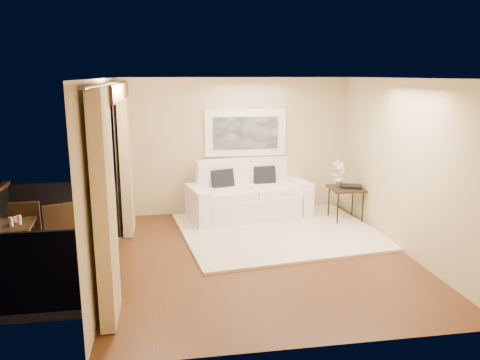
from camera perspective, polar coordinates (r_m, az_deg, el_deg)
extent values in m
plane|color=#563119|center=(7.34, 2.77, -9.29)|extent=(5.00, 5.00, 0.00)
plane|color=white|center=(6.81, 3.02, 12.29)|extent=(5.00, 5.00, 0.00)
plane|color=tan|center=(9.37, -0.29, 4.13)|extent=(4.50, 0.00, 4.50)
plane|color=tan|center=(4.61, 9.39, -5.13)|extent=(4.50, 0.00, 4.50)
plane|color=tan|center=(7.73, 19.44, 1.56)|extent=(0.00, 5.00, 5.00)
plane|color=tan|center=(8.66, -14.51, 3.01)|extent=(0.00, 2.70, 2.70)
plane|color=tan|center=(5.07, -18.15, -3.96)|extent=(0.00, 2.70, 2.70)
plane|color=tan|center=(6.71, -16.48, 10.51)|extent=(0.00, 2.40, 2.40)
cube|color=#312010|center=(6.69, -15.43, 10.31)|extent=(0.28, 2.40, 0.22)
cube|color=#605B56|center=(7.42, -22.21, -10.51)|extent=(1.80, 2.60, 0.12)
cube|color=black|center=(8.41, -20.65, -3.63)|extent=(1.80, 0.06, 1.00)
cube|color=black|center=(6.08, -25.28, -10.27)|extent=(1.80, 0.06, 1.00)
cube|color=tan|center=(8.36, -13.72, 2.51)|extent=(0.16, 0.75, 2.62)
cube|color=tan|center=(5.34, -16.17, -3.32)|extent=(0.16, 0.75, 2.62)
cylinder|color=#4C473F|center=(6.69, -15.31, 11.26)|extent=(0.04, 4.80, 0.04)
cube|color=white|center=(9.33, 0.68, 5.77)|extent=(1.62, 0.05, 0.92)
cube|color=black|center=(9.29, 0.71, 5.74)|extent=(1.30, 0.02, 0.64)
cube|color=beige|center=(8.45, 4.71, -6.16)|extent=(3.71, 3.34, 0.04)
cube|color=white|center=(9.17, 1.13, -3.21)|extent=(2.06, 1.37, 0.47)
cube|color=white|center=(9.41, 0.25, -0.06)|extent=(1.90, 0.63, 0.91)
cube|color=white|center=(8.81, -5.10, -3.17)|extent=(0.47, 1.03, 0.69)
cube|color=white|center=(9.57, 6.88, -1.93)|extent=(0.47, 1.03, 0.69)
cube|color=white|center=(8.90, -1.49, -1.63)|extent=(1.05, 1.05, 0.16)
cube|color=white|center=(9.24, 3.84, -1.12)|extent=(1.05, 1.05, 0.16)
cube|color=black|center=(9.09, -2.11, -0.11)|extent=(0.48, 0.33, 0.46)
cube|color=black|center=(9.41, 3.01, 0.33)|extent=(0.46, 0.24, 0.46)
cube|color=#312010|center=(9.08, 12.82, -1.02)|extent=(0.63, 0.63, 0.04)
cylinder|color=black|center=(8.86, 11.83, -3.54)|extent=(0.03, 0.03, 0.62)
cylinder|color=black|center=(9.04, 14.72, -3.36)|extent=(0.03, 0.03, 0.62)
cylinder|color=black|center=(9.30, 10.77, -2.72)|extent=(0.03, 0.03, 0.62)
cylinder|color=black|center=(9.47, 13.54, -2.57)|extent=(0.03, 0.03, 0.62)
cube|color=black|center=(9.07, 13.38, -0.77)|extent=(0.46, 0.40, 0.05)
imported|color=white|center=(9.10, 11.99, 0.86)|extent=(0.31, 0.25, 0.52)
cube|color=#312010|center=(7.03, -26.65, -5.12)|extent=(0.72, 0.72, 0.05)
cylinder|color=#312010|center=(6.84, -24.80, -8.94)|extent=(0.04, 0.04, 0.73)
cylinder|color=#312010|center=(7.33, -23.69, -7.41)|extent=(0.04, 0.04, 0.73)
cube|color=#312010|center=(7.42, -21.28, -6.28)|extent=(0.53, 0.53, 0.05)
cube|color=#312010|center=(7.17, -21.23, -4.87)|extent=(0.41, 0.19, 0.54)
cylinder|color=#312010|center=(7.68, -20.08, -7.40)|extent=(0.03, 0.03, 0.42)
cylinder|color=#312010|center=(7.64, -22.57, -7.70)|extent=(0.03, 0.03, 0.42)
cylinder|color=#312010|center=(7.36, -19.65, -8.22)|extent=(0.03, 0.03, 0.42)
cylinder|color=#312010|center=(7.33, -22.26, -8.54)|extent=(0.03, 0.03, 0.42)
cube|color=#312010|center=(7.26, -24.87, -6.92)|extent=(0.45, 0.45, 0.05)
cube|color=#312010|center=(7.37, -24.75, -4.57)|extent=(0.43, 0.08, 0.56)
cylinder|color=#312010|center=(7.23, -26.31, -9.18)|extent=(0.03, 0.03, 0.43)
cylinder|color=#312010|center=(7.15, -23.60, -9.14)|extent=(0.03, 0.03, 0.43)
cylinder|color=#312010|center=(7.54, -25.72, -8.23)|extent=(0.03, 0.03, 0.43)
cylinder|color=#312010|center=(7.47, -23.13, -8.18)|extent=(0.03, 0.03, 0.43)
cylinder|color=red|center=(7.11, -25.63, -4.31)|extent=(0.06, 0.06, 0.07)
cylinder|color=silver|center=(6.93, -26.16, -4.59)|extent=(0.06, 0.06, 0.12)
cylinder|color=white|center=(6.97, -25.33, -4.41)|extent=(0.06, 0.06, 0.12)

